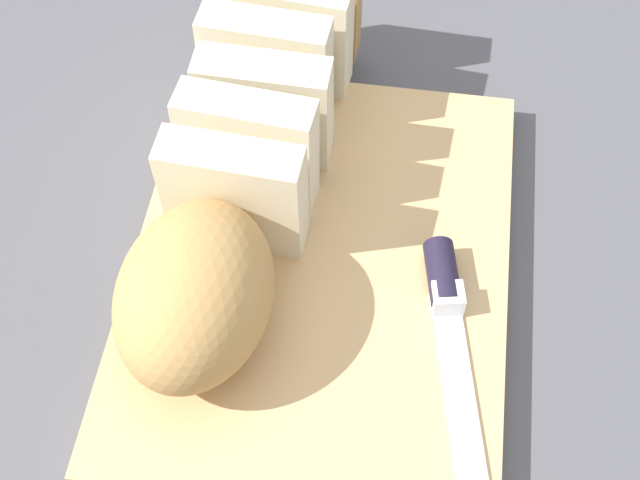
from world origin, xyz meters
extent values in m
plane|color=#4C4C51|center=(0.00, 0.00, 0.00)|extent=(3.00, 3.00, 0.00)
cube|color=tan|center=(0.00, 0.00, 0.01)|extent=(0.39, 0.30, 0.02)
ellipsoid|color=tan|center=(-0.07, 0.07, 0.07)|extent=(0.15, 0.11, 0.10)
cube|color=beige|center=(0.01, 0.07, 0.07)|extent=(0.04, 0.10, 0.10)
cube|color=beige|center=(0.06, 0.07, 0.07)|extent=(0.04, 0.10, 0.10)
cube|color=beige|center=(0.10, 0.06, 0.07)|extent=(0.04, 0.10, 0.10)
cube|color=beige|center=(0.14, 0.07, 0.07)|extent=(0.04, 0.10, 0.10)
cube|color=beige|center=(0.18, 0.06, 0.07)|extent=(0.04, 0.10, 0.10)
cube|color=tan|center=(0.23, 0.06, 0.07)|extent=(0.03, 0.10, 0.10)
cube|color=silver|center=(-0.11, -0.12, 0.02)|extent=(0.19, 0.07, 0.00)
cylinder|color=black|center=(0.00, -0.09, 0.03)|extent=(0.05, 0.03, 0.02)
cube|color=silver|center=(-0.02, -0.10, 0.03)|extent=(0.02, 0.03, 0.02)
sphere|color=tan|center=(0.01, 0.06, 0.03)|extent=(0.00, 0.00, 0.00)
sphere|color=tan|center=(-0.04, 0.05, 0.03)|extent=(0.00, 0.00, 0.00)
camera|label=1|loc=(-0.38, -0.07, 0.60)|focal=52.51mm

